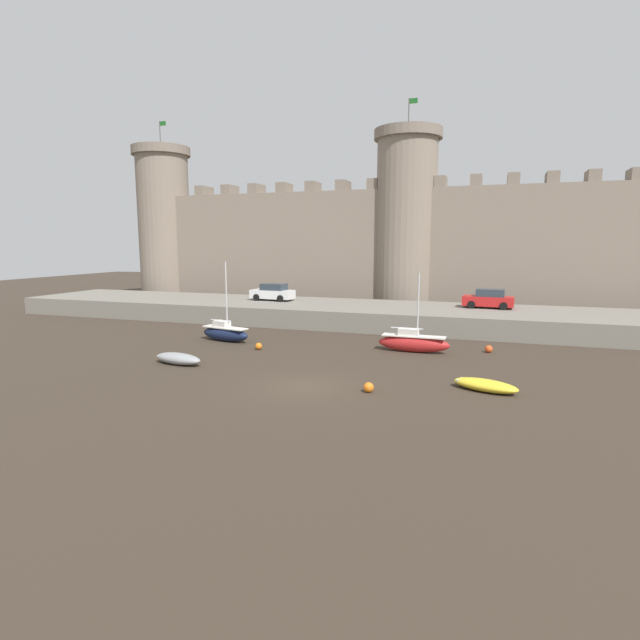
{
  "coord_description": "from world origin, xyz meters",
  "views": [
    {
      "loc": [
        8.5,
        -22.38,
        7.04
      ],
      "look_at": [
        -0.97,
        5.46,
        2.5
      ],
      "focal_mm": 28.0,
      "sensor_mm": 36.0,
      "label": 1
    }
  ],
  "objects_px": {
    "sailboat_midflat_left": "(413,342)",
    "car_quay_centre_east": "(273,292)",
    "sailboat_near_channel_right": "(225,333)",
    "rowboat_foreground_centre": "(485,385)",
    "car_quay_east": "(489,299)",
    "mooring_buoy_off_centre": "(489,349)",
    "rowboat_foreground_right": "(178,358)",
    "mooring_buoy_mid_mud": "(369,387)",
    "mooring_buoy_near_shore": "(259,346)"
  },
  "relations": [
    {
      "from": "mooring_buoy_mid_mud",
      "to": "car_quay_east",
      "type": "xyz_separation_m",
      "value": [
        5.23,
        21.57,
        2.15
      ]
    },
    {
      "from": "rowboat_foreground_centre",
      "to": "car_quay_east",
      "type": "relative_size",
      "value": 0.79
    },
    {
      "from": "rowboat_foreground_right",
      "to": "sailboat_midflat_left",
      "type": "bearing_deg",
      "value": 31.9
    },
    {
      "from": "car_quay_east",
      "to": "car_quay_centre_east",
      "type": "distance_m",
      "value": 19.56
    },
    {
      "from": "rowboat_foreground_right",
      "to": "car_quay_centre_east",
      "type": "height_order",
      "value": "car_quay_centre_east"
    },
    {
      "from": "mooring_buoy_off_centre",
      "to": "car_quay_centre_east",
      "type": "distance_m",
      "value": 22.16
    },
    {
      "from": "rowboat_foreground_centre",
      "to": "sailboat_midflat_left",
      "type": "bearing_deg",
      "value": 120.88
    },
    {
      "from": "rowboat_foreground_right",
      "to": "car_quay_east",
      "type": "bearing_deg",
      "value": 49.06
    },
    {
      "from": "mooring_buoy_near_shore",
      "to": "car_quay_east",
      "type": "distance_m",
      "value": 20.55
    },
    {
      "from": "mooring_buoy_near_shore",
      "to": "sailboat_near_channel_right",
      "type": "bearing_deg",
      "value": 152.24
    },
    {
      "from": "mooring_buoy_off_centre",
      "to": "sailboat_midflat_left",
      "type": "bearing_deg",
      "value": -163.91
    },
    {
      "from": "car_quay_east",
      "to": "mooring_buoy_off_centre",
      "type": "bearing_deg",
      "value": -89.15
    },
    {
      "from": "sailboat_near_channel_right",
      "to": "sailboat_midflat_left",
      "type": "height_order",
      "value": "sailboat_near_channel_right"
    },
    {
      "from": "sailboat_near_channel_right",
      "to": "car_quay_east",
      "type": "relative_size",
      "value": 1.37
    },
    {
      "from": "rowboat_foreground_centre",
      "to": "mooring_buoy_off_centre",
      "type": "xyz_separation_m",
      "value": [
        0.12,
        9.0,
        -0.05
      ]
    },
    {
      "from": "mooring_buoy_near_shore",
      "to": "car_quay_east",
      "type": "relative_size",
      "value": 0.11
    },
    {
      "from": "sailboat_midflat_left",
      "to": "mooring_buoy_mid_mud",
      "type": "xyz_separation_m",
      "value": [
        -0.69,
        -9.67,
        -0.39
      ]
    },
    {
      "from": "car_quay_east",
      "to": "sailboat_midflat_left",
      "type": "bearing_deg",
      "value": -110.87
    },
    {
      "from": "sailboat_near_channel_right",
      "to": "mooring_buoy_off_centre",
      "type": "bearing_deg",
      "value": 6.45
    },
    {
      "from": "rowboat_foreground_right",
      "to": "mooring_buoy_off_centre",
      "type": "bearing_deg",
      "value": 28.0
    },
    {
      "from": "sailboat_near_channel_right",
      "to": "car_quay_centre_east",
      "type": "xyz_separation_m",
      "value": [
        -1.55,
        11.96,
        1.78
      ]
    },
    {
      "from": "sailboat_near_channel_right",
      "to": "mooring_buoy_near_shore",
      "type": "xyz_separation_m",
      "value": [
        3.59,
        -1.89,
        -0.39
      ]
    },
    {
      "from": "sailboat_near_channel_right",
      "to": "mooring_buoy_off_centre",
      "type": "relative_size",
      "value": 11.75
    },
    {
      "from": "sailboat_near_channel_right",
      "to": "mooring_buoy_mid_mud",
      "type": "relative_size",
      "value": 11.67
    },
    {
      "from": "mooring_buoy_mid_mud",
      "to": "mooring_buoy_near_shore",
      "type": "height_order",
      "value": "mooring_buoy_mid_mud"
    },
    {
      "from": "mooring_buoy_near_shore",
      "to": "car_quay_centre_east",
      "type": "bearing_deg",
      "value": 110.35
    },
    {
      "from": "mooring_buoy_near_shore",
      "to": "car_quay_centre_east",
      "type": "height_order",
      "value": "car_quay_centre_east"
    },
    {
      "from": "rowboat_foreground_right",
      "to": "mooring_buoy_near_shore",
      "type": "height_order",
      "value": "rowboat_foreground_right"
    },
    {
      "from": "rowboat_foreground_centre",
      "to": "mooring_buoy_off_centre",
      "type": "height_order",
      "value": "rowboat_foreground_centre"
    },
    {
      "from": "mooring_buoy_near_shore",
      "to": "rowboat_foreground_centre",
      "type": "bearing_deg",
      "value": -19.28
    },
    {
      "from": "rowboat_foreground_centre",
      "to": "mooring_buoy_mid_mud",
      "type": "height_order",
      "value": "rowboat_foreground_centre"
    },
    {
      "from": "mooring_buoy_off_centre",
      "to": "mooring_buoy_mid_mud",
      "type": "bearing_deg",
      "value": -116.02
    },
    {
      "from": "rowboat_foreground_right",
      "to": "mooring_buoy_near_shore",
      "type": "bearing_deg",
      "value": 62.82
    },
    {
      "from": "sailboat_midflat_left",
      "to": "car_quay_centre_east",
      "type": "height_order",
      "value": "sailboat_midflat_left"
    },
    {
      "from": "mooring_buoy_mid_mud",
      "to": "car_quay_east",
      "type": "bearing_deg",
      "value": 76.38
    },
    {
      "from": "mooring_buoy_off_centre",
      "to": "car_quay_east",
      "type": "xyz_separation_m",
      "value": [
        -0.16,
        10.54,
        2.15
      ]
    },
    {
      "from": "sailboat_midflat_left",
      "to": "mooring_buoy_near_shore",
      "type": "distance_m",
      "value": 10.22
    },
    {
      "from": "rowboat_foreground_centre",
      "to": "mooring_buoy_near_shore",
      "type": "xyz_separation_m",
      "value": [
        -14.45,
        5.06,
        -0.07
      ]
    },
    {
      "from": "mooring_buoy_off_centre",
      "to": "car_quay_east",
      "type": "bearing_deg",
      "value": 90.85
    },
    {
      "from": "mooring_buoy_mid_mud",
      "to": "mooring_buoy_off_centre",
      "type": "relative_size",
      "value": 1.01
    },
    {
      "from": "sailboat_near_channel_right",
      "to": "mooring_buoy_mid_mud",
      "type": "height_order",
      "value": "sailboat_near_channel_right"
    },
    {
      "from": "mooring_buoy_off_centre",
      "to": "car_quay_centre_east",
      "type": "relative_size",
      "value": 0.12
    },
    {
      "from": "rowboat_foreground_right",
      "to": "mooring_buoy_off_centre",
      "type": "distance_m",
      "value": 19.54
    },
    {
      "from": "sailboat_near_channel_right",
      "to": "rowboat_foreground_centre",
      "type": "xyz_separation_m",
      "value": [
        18.04,
        -6.94,
        -0.32
      ]
    },
    {
      "from": "sailboat_midflat_left",
      "to": "car_quay_centre_east",
      "type": "distance_m",
      "value": 18.85
    },
    {
      "from": "sailboat_midflat_left",
      "to": "car_quay_east",
      "type": "xyz_separation_m",
      "value": [
        4.54,
        11.9,
        1.76
      ]
    },
    {
      "from": "mooring_buoy_off_centre",
      "to": "car_quay_east",
      "type": "distance_m",
      "value": 10.76
    },
    {
      "from": "sailboat_midflat_left",
      "to": "mooring_buoy_mid_mud",
      "type": "bearing_deg",
      "value": -94.08
    },
    {
      "from": "rowboat_foreground_right",
      "to": "mooring_buoy_off_centre",
      "type": "relative_size",
      "value": 6.81
    },
    {
      "from": "rowboat_foreground_right",
      "to": "rowboat_foreground_centre",
      "type": "bearing_deg",
      "value": 0.59
    }
  ]
}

